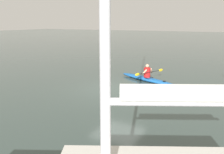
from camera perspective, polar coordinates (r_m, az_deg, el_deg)
The scene contains 3 objects.
ground_plane at distance 13.07m, azimuth 1.59°, elevation -2.91°, with size 160.00×160.00×0.00m, color #384742.
kayak at distance 14.98m, azimuth 8.19°, elevation -0.49°, with size 4.23×2.16×0.25m.
kayaker at distance 14.89m, azimuth 8.22°, elevation 1.21°, with size 0.95×2.26×0.79m.
Camera 1 is at (-5.72, 11.21, 3.54)m, focal length 39.31 mm.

